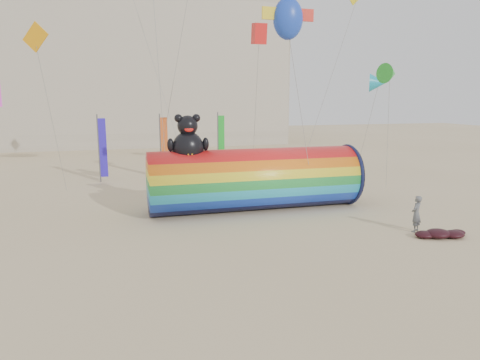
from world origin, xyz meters
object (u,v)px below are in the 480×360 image
object	(u,v)px
hotel_building	(65,70)
kite_handler	(416,214)
windsock_assembly	(255,178)
fabric_bundle	(441,234)

from	to	relation	value
hotel_building	kite_handler	size ratio (longest dim) A/B	34.04
windsock_assembly	kite_handler	size ratio (longest dim) A/B	6.87
kite_handler	fabric_bundle	world-z (taller)	kite_handler
fabric_bundle	hotel_building	bearing A→B (deg)	113.47
hotel_building	kite_handler	distance (m)	52.55
hotel_building	windsock_assembly	world-z (taller)	hotel_building
hotel_building	fabric_bundle	bearing A→B (deg)	-66.53
windsock_assembly	fabric_bundle	xyz separation A→B (m)	(6.78, -7.32, -1.69)
fabric_bundle	windsock_assembly	bearing A→B (deg)	132.79
hotel_building	fabric_bundle	size ratio (longest dim) A/B	23.06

